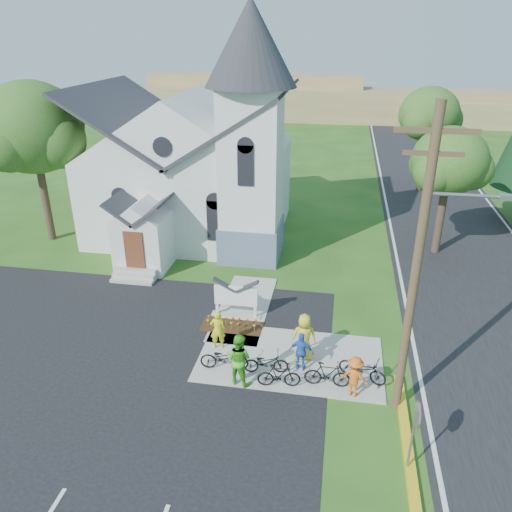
% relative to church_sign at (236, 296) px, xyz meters
% --- Properties ---
extents(ground, '(120.00, 120.00, 0.00)m').
position_rel_church_sign_xyz_m(ground, '(1.20, -3.20, -1.03)').
color(ground, '#245017').
rests_on(ground, ground).
extents(parking_lot, '(20.00, 16.00, 0.02)m').
position_rel_church_sign_xyz_m(parking_lot, '(-5.80, -5.20, -1.02)').
color(parking_lot, black).
rests_on(parking_lot, ground).
extents(road, '(8.00, 90.00, 0.02)m').
position_rel_church_sign_xyz_m(road, '(11.20, 11.80, -1.02)').
color(road, black).
rests_on(road, ground).
extents(sidewalk, '(7.00, 4.00, 0.05)m').
position_rel_church_sign_xyz_m(sidewalk, '(2.70, -2.70, -1.00)').
color(sidewalk, '#AAA599').
rests_on(sidewalk, ground).
extents(church, '(12.35, 12.00, 13.00)m').
position_rel_church_sign_xyz_m(church, '(-4.28, 9.28, 4.22)').
color(church, silver).
rests_on(church, ground).
extents(church_sign, '(2.20, 0.40, 1.70)m').
position_rel_church_sign_xyz_m(church_sign, '(0.00, 0.00, 0.00)').
color(church_sign, '#AAA599').
rests_on(church_sign, ground).
extents(flower_bed, '(2.60, 1.10, 0.07)m').
position_rel_church_sign_xyz_m(flower_bed, '(0.00, -0.90, -0.99)').
color(flower_bed, '#341F0E').
rests_on(flower_bed, ground).
extents(utility_pole, '(3.45, 0.28, 10.00)m').
position_rel_church_sign_xyz_m(utility_pole, '(6.56, -4.70, 4.38)').
color(utility_pole, '#432D21').
rests_on(utility_pole, ground).
extents(stop_sign, '(0.11, 0.76, 2.48)m').
position_rel_church_sign_xyz_m(stop_sign, '(6.63, -7.40, 0.75)').
color(stop_sign, gray).
rests_on(stop_sign, ground).
extents(tree_lot_corner, '(5.60, 5.60, 9.15)m').
position_rel_church_sign_xyz_m(tree_lot_corner, '(-12.80, 6.80, 5.58)').
color(tree_lot_corner, '#36271D').
rests_on(tree_lot_corner, ground).
extents(tree_road_near, '(4.00, 4.00, 7.05)m').
position_rel_church_sign_xyz_m(tree_road_near, '(9.70, 8.80, 4.18)').
color(tree_road_near, '#36271D').
rests_on(tree_road_near, ground).
extents(tree_road_mid, '(4.40, 4.40, 7.80)m').
position_rel_church_sign_xyz_m(tree_road_mid, '(10.20, 20.80, 4.75)').
color(tree_road_mid, '#36271D').
rests_on(tree_road_mid, ground).
extents(distant_hills, '(61.00, 10.00, 5.60)m').
position_rel_church_sign_xyz_m(distant_hills, '(4.56, 53.13, 1.15)').
color(distant_hills, olive).
rests_on(distant_hills, ground).
extents(cyclist_0, '(0.67, 0.52, 1.65)m').
position_rel_church_sign_xyz_m(cyclist_0, '(-0.21, -2.47, -0.15)').
color(cyclist_0, yellow).
rests_on(cyclist_0, sidewalk).
extents(bike_0, '(1.85, 0.79, 0.95)m').
position_rel_church_sign_xyz_m(bike_0, '(0.35, -3.76, -0.50)').
color(bike_0, black).
rests_on(bike_0, sidewalk).
extents(cyclist_1, '(1.14, 0.99, 1.98)m').
position_rel_church_sign_xyz_m(cyclist_1, '(1.03, -4.40, 0.01)').
color(cyclist_1, green).
rests_on(cyclist_1, sidewalk).
extents(bike_1, '(1.58, 0.64, 0.92)m').
position_rel_church_sign_xyz_m(bike_1, '(2.48, -4.40, -0.51)').
color(bike_1, black).
rests_on(bike_1, sidewalk).
extents(cyclist_2, '(0.95, 0.49, 1.56)m').
position_rel_church_sign_xyz_m(cyclist_2, '(3.15, -3.30, -0.20)').
color(cyclist_2, blue).
rests_on(cyclist_2, sidewalk).
extents(bike_2, '(1.72, 0.83, 0.87)m').
position_rel_church_sign_xyz_m(bike_2, '(1.90, -3.69, -0.54)').
color(bike_2, black).
rests_on(bike_2, sidewalk).
extents(cyclist_3, '(1.11, 0.82, 1.53)m').
position_rel_church_sign_xyz_m(cyclist_3, '(5.07, -4.40, -0.21)').
color(cyclist_3, '#DA5D18').
rests_on(cyclist_3, sidewalk).
extents(bike_3, '(1.64, 0.48, 0.98)m').
position_rel_church_sign_xyz_m(bike_3, '(4.15, -4.08, -0.49)').
color(bike_3, black).
rests_on(bike_3, sidewalk).
extents(cyclist_4, '(1.01, 0.74, 1.91)m').
position_rel_church_sign_xyz_m(cyclist_4, '(3.19, -2.59, -0.02)').
color(cyclist_4, gold).
rests_on(cyclist_4, sidewalk).
extents(bike_4, '(1.89, 1.25, 0.94)m').
position_rel_church_sign_xyz_m(bike_4, '(5.38, -3.51, -0.51)').
color(bike_4, black).
rests_on(bike_4, sidewalk).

